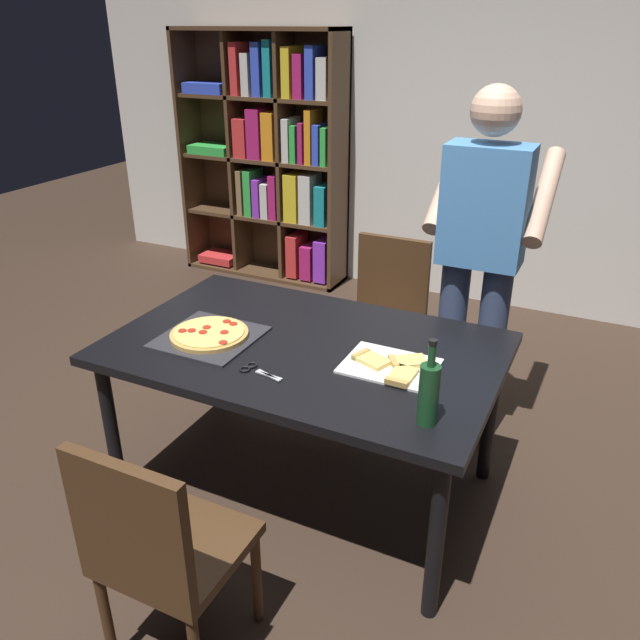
% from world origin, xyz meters
% --- Properties ---
extents(ground_plane, '(12.00, 12.00, 0.00)m').
position_xyz_m(ground_plane, '(0.00, 0.00, 0.00)').
color(ground_plane, '#38281E').
extents(back_wall, '(6.40, 0.10, 2.80)m').
position_xyz_m(back_wall, '(0.00, 2.60, 1.40)').
color(back_wall, silver).
rests_on(back_wall, ground_plane).
extents(dining_table, '(1.62, 1.03, 0.75)m').
position_xyz_m(dining_table, '(0.00, 0.00, 0.68)').
color(dining_table, black).
rests_on(dining_table, ground_plane).
extents(chair_near_camera, '(0.42, 0.42, 0.90)m').
position_xyz_m(chair_near_camera, '(-0.00, -1.00, 0.51)').
color(chair_near_camera, '#472D19').
rests_on(chair_near_camera, ground_plane).
extents(chair_far_side, '(0.42, 0.42, 0.90)m').
position_xyz_m(chair_far_side, '(0.00, 1.00, 0.51)').
color(chair_far_side, '#472D19').
rests_on(chair_far_side, ground_plane).
extents(bookshelf, '(1.40, 0.35, 1.95)m').
position_xyz_m(bookshelf, '(-1.51, 2.37, 0.99)').
color(bookshelf, '#513823').
rests_on(bookshelf, ground_plane).
extents(person_serving_pizza, '(0.55, 0.54, 1.75)m').
position_xyz_m(person_serving_pizza, '(0.54, 0.78, 1.00)').
color(person_serving_pizza, '#38476B').
rests_on(person_serving_pizza, ground_plane).
extents(pepperoni_pizza_on_tray, '(0.39, 0.39, 0.04)m').
position_xyz_m(pepperoni_pizza_on_tray, '(-0.39, -0.13, 0.77)').
color(pepperoni_pizza_on_tray, '#2D2D33').
rests_on(pepperoni_pizza_on_tray, dining_table).
extents(pizza_slices_on_towel, '(0.36, 0.29, 0.03)m').
position_xyz_m(pizza_slices_on_towel, '(0.40, -0.03, 0.76)').
color(pizza_slices_on_towel, white).
rests_on(pizza_slices_on_towel, dining_table).
extents(wine_bottle, '(0.07, 0.07, 0.32)m').
position_xyz_m(wine_bottle, '(0.64, -0.33, 0.87)').
color(wine_bottle, '#194723').
rests_on(wine_bottle, dining_table).
extents(kitchen_scissors, '(0.20, 0.09, 0.01)m').
position_xyz_m(kitchen_scissors, '(-0.07, -0.29, 0.76)').
color(kitchen_scissors, silver).
rests_on(kitchen_scissors, dining_table).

